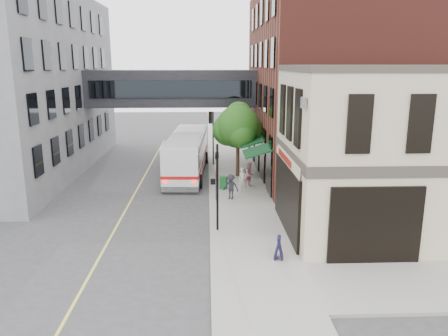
{
  "coord_description": "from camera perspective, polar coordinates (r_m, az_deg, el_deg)",
  "views": [
    {
      "loc": [
        -0.08,
        -19.18,
        8.51
      ],
      "look_at": [
        0.82,
        4.21,
        2.9
      ],
      "focal_mm": 35.0,
      "sensor_mm": 36.0,
      "label": 1
    }
  ],
  "objects": [
    {
      "name": "skyway_bridge",
      "position": [
        37.35,
        -6.8,
        10.3
      ],
      "size": [
        14.0,
        3.18,
        3.0
      ],
      "color": "black",
      "rests_on": "ground"
    },
    {
      "name": "brick_building",
      "position": [
        35.66,
        14.43,
        10.62
      ],
      "size": [
        13.76,
        18.0,
        14.0
      ],
      "color": "#5A241C",
      "rests_on": "ground"
    },
    {
      "name": "ground",
      "position": [
        20.98,
        -1.82,
        -10.45
      ],
      "size": [
        120.0,
        120.0,
        0.0
      ],
      "primitive_type": "plane",
      "color": "#38383A",
      "rests_on": "ground"
    },
    {
      "name": "lane_marking",
      "position": [
        30.79,
        -11.33,
        -2.82
      ],
      "size": [
        0.12,
        40.0,
        0.01
      ],
      "primitive_type": "cube",
      "color": "#D8CC4C",
      "rests_on": "ground"
    },
    {
      "name": "pedestrian_c",
      "position": [
        27.51,
        0.9,
        -2.47
      ],
      "size": [
        1.19,
        0.96,
        1.6
      ],
      "primitive_type": "imported",
      "rotation": [
        0.0,
        0.0,
        -0.41
      ],
      "color": "#21222A",
      "rests_on": "sidewalk_main"
    },
    {
      "name": "pedestrian_b",
      "position": [
        30.36,
        3.39,
        -0.84
      ],
      "size": [
        1.06,
        0.99,
        1.73
      ],
      "primitive_type": "imported",
      "rotation": [
        0.0,
        0.0,
        0.54
      ],
      "color": "#CF868F",
      "rests_on": "sidewalk_main"
    },
    {
      "name": "pedestrian_a",
      "position": [
        29.29,
        2.44,
        -1.51
      ],
      "size": [
        0.65,
        0.5,
        1.58
      ],
      "primitive_type": "imported",
      "rotation": [
        0.0,
        0.0,
        0.23
      ],
      "color": "silver",
      "rests_on": "sidewalk_main"
    },
    {
      "name": "sidewalk_main",
      "position": [
        34.3,
        1.34,
        -0.76
      ],
      "size": [
        4.0,
        60.0,
        0.15
      ],
      "primitive_type": "cube",
      "color": "gray",
      "rests_on": "ground"
    },
    {
      "name": "newspaper_box",
      "position": [
        29.8,
        -0.06,
        -1.93
      ],
      "size": [
        0.56,
        0.53,
        0.89
      ],
      "primitive_type": "cube",
      "rotation": [
        0.0,
        0.0,
        -0.38
      ],
      "color": "#12501C",
      "rests_on": "sidewalk_main"
    },
    {
      "name": "corner_building",
      "position": [
        23.43,
        20.58,
        2.04
      ],
      "size": [
        10.19,
        8.12,
        8.45
      ],
      "color": "#C2B294",
      "rests_on": "ground"
    },
    {
      "name": "street_tree",
      "position": [
        32.8,
        1.8,
        5.42
      ],
      "size": [
        3.8,
        3.2,
        5.6
      ],
      "color": "#382619",
      "rests_on": "sidewalk_main"
    },
    {
      "name": "traffic_signal_near",
      "position": [
        21.89,
        -0.96,
        -1.15
      ],
      "size": [
        0.44,
        0.22,
        4.6
      ],
      "color": "black",
      "rests_on": "sidewalk_main"
    },
    {
      "name": "bus",
      "position": [
        34.37,
        -4.82,
        2.06
      ],
      "size": [
        3.23,
        11.6,
        3.09
      ],
      "color": "silver",
      "rests_on": "ground"
    },
    {
      "name": "street_sign_pole",
      "position": [
        27.0,
        -1.14,
        -0.62
      ],
      "size": [
        0.08,
        0.75,
        3.0
      ],
      "color": "gray",
      "rests_on": "sidewalk_main"
    },
    {
      "name": "sandwich_board",
      "position": [
        19.59,
        7.16,
        -10.28
      ],
      "size": [
        0.46,
        0.62,
        1.0
      ],
      "primitive_type": "cube",
      "rotation": [
        0.0,
        0.0,
        -0.19
      ],
      "color": "black",
      "rests_on": "sidewalk_main"
    },
    {
      "name": "traffic_signal_far",
      "position": [
        36.55,
        -1.66,
        5.34
      ],
      "size": [
        0.53,
        0.28,
        4.5
      ],
      "color": "black",
      "rests_on": "sidewalk_main"
    }
  ]
}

